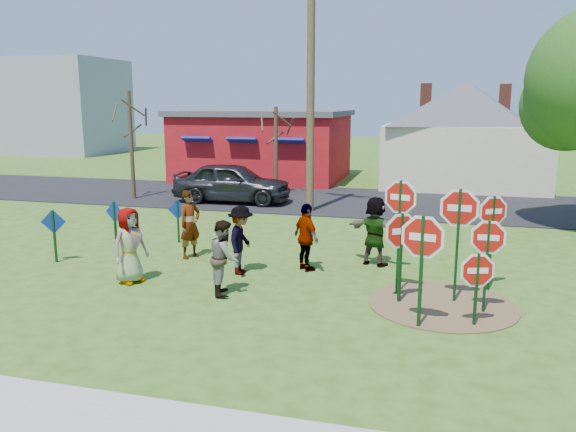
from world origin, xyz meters
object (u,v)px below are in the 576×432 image
stop_sign_c (459,219)px  stop_sign_d (493,219)px  suv (232,182)px  person_a (130,245)px  person_b (190,224)px  utility_pole (311,78)px  stop_sign_a (422,247)px  stop_sign_b (400,208)px

stop_sign_c → stop_sign_d: (0.79, 1.04, -0.16)m
stop_sign_c → suv: bearing=133.7°
stop_sign_d → person_a: bearing=162.5°
person_b → utility_pole: utility_pole is taller
stop_sign_a → person_a: bearing=-178.0°
stop_sign_a → stop_sign_d: (1.49, 2.72, 0.07)m
utility_pole → stop_sign_a: bearing=-67.0°
person_a → stop_sign_c: bearing=-61.8°
suv → utility_pole: size_ratio=0.51×
stop_sign_b → stop_sign_c: size_ratio=1.04×
utility_pole → stop_sign_d: bearing=-53.5°
stop_sign_b → person_a: stop_sign_b is taller
stop_sign_a → person_a: (-6.92, 1.06, -0.70)m
suv → person_b: bearing=-168.9°
person_a → suv: person_a is taller
person_b → suv: bearing=38.3°
person_a → suv: bearing=31.3°
person_a → suv: (-1.52, 11.16, -0.03)m
stop_sign_c → stop_sign_d: 1.32m
stop_sign_a → person_a: 7.03m
stop_sign_a → stop_sign_d: bearing=72.0°
stop_sign_b → utility_pole: utility_pole is taller
suv → utility_pole: utility_pole is taller
stop_sign_a → person_b: 7.39m
stop_sign_a → person_b: size_ratio=1.24×
stop_sign_c → person_b: 7.45m
stop_sign_a → stop_sign_c: 1.83m
person_b → person_a: bearing=-165.2°
stop_sign_c → utility_pole: utility_pole is taller
stop_sign_c → stop_sign_a: bearing=-110.1°
stop_sign_b → person_b: size_ratio=1.44×
stop_sign_d → person_b: 8.02m
stop_sign_a → utility_pole: (-4.70, 11.09, 3.62)m
stop_sign_a → utility_pole: bearing=123.7°
stop_sign_b → utility_pole: 10.63m
stop_sign_b → stop_sign_c: (1.26, -0.18, -0.15)m
stop_sign_a → stop_sign_c: (0.71, 1.67, 0.23)m
suv → utility_pole: bearing=-108.6°
stop_sign_c → person_a: (-7.62, -0.61, -0.93)m
stop_sign_a → stop_sign_b: (-0.56, 1.85, 0.39)m
stop_sign_d → person_a: (-8.41, -1.66, -0.77)m
stop_sign_c → person_a: bearing=-172.6°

